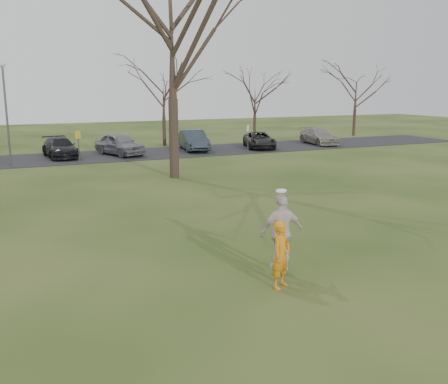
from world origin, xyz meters
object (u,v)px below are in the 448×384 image
at_px(car_3, 60,148).
at_px(player_defender, 281,255).
at_px(lamp_post, 5,101).
at_px(catching_play, 282,232).
at_px(car_6, 259,140).
at_px(big_tree, 172,43).
at_px(car_4, 119,144).
at_px(car_5, 193,140).
at_px(car_7, 319,136).

bearing_deg(car_3, player_defender, -89.60).
height_order(car_3, lamp_post, lamp_post).
bearing_deg(catching_play, car_3, 96.20).
distance_m(car_6, big_tree, 15.38).
distance_m(car_4, car_5, 5.78).
bearing_deg(car_3, car_5, -5.55).
xyz_separation_m(car_3, catching_play, (2.73, -25.17, 0.46)).
relative_size(player_defender, catching_play, 0.78).
bearing_deg(car_4, big_tree, -105.35).
bearing_deg(catching_play, player_defender, -121.16).
xyz_separation_m(car_3, big_tree, (4.77, -10.47, 6.29)).
xyz_separation_m(catching_play, big_tree, (2.04, 14.70, 5.83)).
relative_size(car_5, car_7, 1.03).
distance_m(car_7, big_tree, 19.96).
distance_m(car_6, lamp_post, 18.70).
xyz_separation_m(lamp_post, big_tree, (8.00, -7.50, 3.03)).
height_order(car_5, car_7, car_5).
height_order(car_6, car_7, car_7).
bearing_deg(car_3, lamp_post, -142.13).
height_order(player_defender, car_3, player_defender).
xyz_separation_m(car_3, car_7, (20.96, -0.64, -0.01)).
distance_m(car_4, catching_play, 24.73).
relative_size(car_6, car_7, 1.01).
bearing_deg(car_7, car_5, -177.56).
height_order(car_4, car_6, car_4).
height_order(catching_play, lamp_post, lamp_post).
relative_size(car_6, lamp_post, 0.73).
relative_size(car_5, big_tree, 0.33).
distance_m(car_5, big_tree, 13.05).
bearing_deg(big_tree, car_7, 31.27).
bearing_deg(car_4, car_6, -22.18).
bearing_deg(big_tree, catching_play, -97.90).
height_order(car_4, catching_play, catching_play).
bearing_deg(car_5, lamp_post, -159.46).
bearing_deg(car_7, player_defender, -121.44).
relative_size(car_4, big_tree, 0.32).
distance_m(car_4, car_7, 16.94).
height_order(catching_play, big_tree, big_tree).
height_order(player_defender, car_5, player_defender).
xyz_separation_m(car_4, big_tree, (0.76, -9.99, 6.19)).
bearing_deg(player_defender, big_tree, 50.77).
height_order(car_5, car_6, car_5).
distance_m(car_4, big_tree, 11.78).
bearing_deg(car_7, catching_play, -121.57).
relative_size(lamp_post, big_tree, 0.45).
bearing_deg(lamp_post, car_5, 12.29).
xyz_separation_m(car_6, car_7, (5.89, 0.32, 0.02)).
height_order(car_7, catching_play, catching_play).
distance_m(car_3, car_4, 4.04).
relative_size(car_4, car_6, 0.99).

